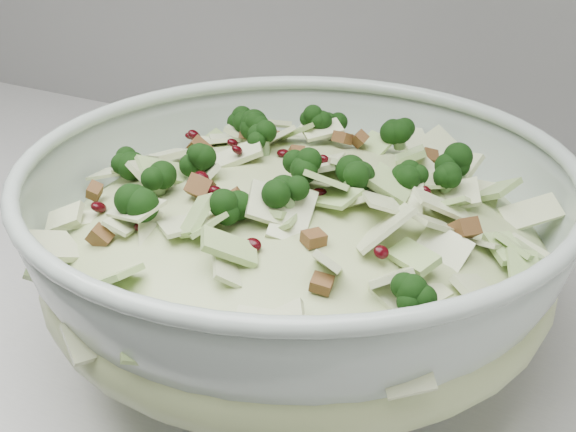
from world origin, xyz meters
name	(u,v)px	position (x,y,z in m)	size (l,w,h in m)	color
mixing_bowl	(298,256)	(0.41, 1.60, 0.98)	(0.42, 0.42, 0.15)	#A1B1A6
salad	(298,225)	(0.41, 1.60, 1.00)	(0.43, 0.43, 0.15)	#B7C284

